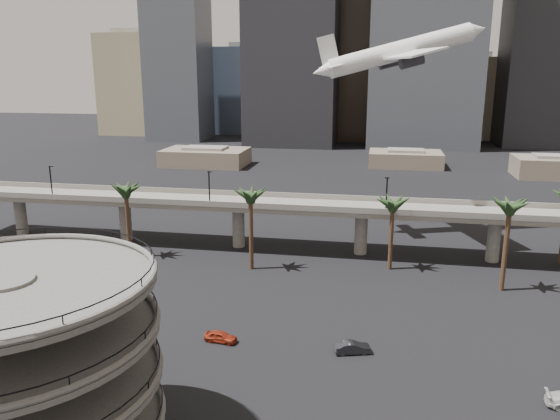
% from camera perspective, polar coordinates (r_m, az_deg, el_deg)
% --- Properties ---
extents(parking_ramp, '(22.20, 22.20, 17.35)m').
position_cam_1_polar(parking_ramp, '(47.51, -26.07, -13.73)').
color(parking_ramp, '#53504E').
rests_on(parking_ramp, ground).
extents(overpass, '(130.00, 9.30, 14.70)m').
position_cam_1_polar(overpass, '(96.05, 1.97, -0.02)').
color(overpass, '#67635C').
rests_on(overpass, ground).
extents(palm_trees, '(76.40, 18.40, 14.00)m').
position_cam_1_polar(palm_trees, '(86.54, 8.81, 0.93)').
color(palm_trees, '#4C3320').
rests_on(palm_trees, ground).
extents(low_buildings, '(135.00, 27.50, 6.80)m').
position_cam_1_polar(low_buildings, '(181.69, 8.27, 5.18)').
color(low_buildings, '#685A4C').
rests_on(low_buildings, ground).
extents(skyline, '(269.00, 86.00, 109.94)m').
position_cam_1_polar(skyline, '(254.33, 11.28, 16.04)').
color(skyline, '#84775B').
rests_on(skyline, ground).
extents(airborne_jet, '(33.02, 30.04, 11.57)m').
position_cam_1_polar(airborne_jet, '(107.15, 12.41, 15.87)').
color(airborne_jet, white).
rests_on(airborne_jet, ground).
extents(car_a, '(4.06, 2.02, 1.33)m').
position_cam_1_polar(car_a, '(66.39, -6.23, -13.01)').
color(car_a, '#9D2B16').
rests_on(car_a, ground).
extents(car_b, '(4.42, 2.55, 1.38)m').
position_cam_1_polar(car_b, '(64.15, 7.60, -14.06)').
color(car_b, black).
rests_on(car_b, ground).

